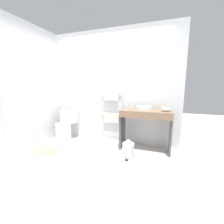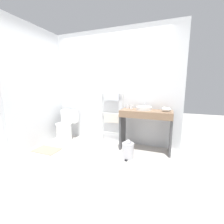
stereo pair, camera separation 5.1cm
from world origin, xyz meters
name	(u,v)px [view 2 (the right image)]	position (x,y,z in m)	size (l,w,h in m)	color
ground_plane	(86,165)	(0.00, 0.00, 0.00)	(12.00, 12.00, 0.00)	silver
wall_back	(112,88)	(0.00, 1.29, 1.30)	(3.13, 0.12, 2.60)	silver
wall_side	(41,88)	(-1.51, 0.62, 1.30)	(0.12, 1.85, 2.60)	silver
toilet	(66,127)	(-1.09, 0.90, 0.33)	(0.41, 0.54, 0.75)	white
towel_radiator	(112,111)	(0.03, 1.18, 0.76)	(0.55, 0.06, 1.22)	silver
vanity_counter	(146,123)	(0.86, 0.96, 0.59)	(1.03, 0.45, 0.85)	#84664C
sink_basin	(144,108)	(0.80, 1.00, 0.89)	(0.33, 0.33, 0.07)	white
faucet	(145,105)	(0.80, 1.15, 0.93)	(0.02, 0.10, 0.12)	silver
cup_near_wall	(127,106)	(0.43, 1.10, 0.90)	(0.07, 0.07, 0.09)	white
cup_near_edge	(131,107)	(0.54, 1.04, 0.90)	(0.07, 0.07, 0.09)	white
hair_dryer	(166,109)	(1.24, 0.97, 0.89)	(0.18, 0.19, 0.08)	white
trash_bin	(128,150)	(0.61, 0.50, 0.16)	(0.22, 0.26, 0.36)	silver
bath_mat	(47,150)	(-1.08, 0.23, 0.01)	(0.56, 0.36, 0.01)	gray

